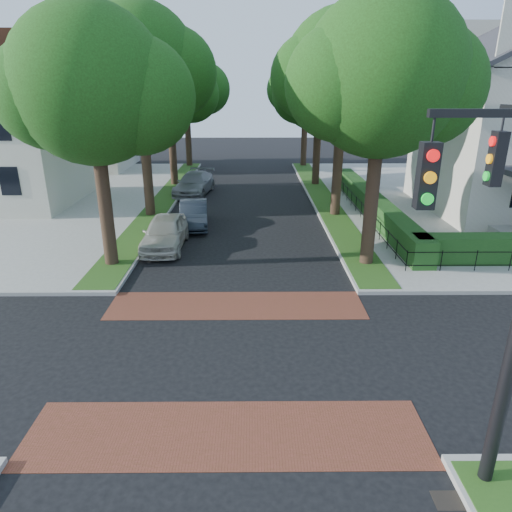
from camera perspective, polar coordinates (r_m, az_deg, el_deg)
The scene contains 20 objects.
ground at distance 13.55m, azimuth -2.91°, elevation -12.25°, with size 120.00×120.00×0.00m, color black.
crosswalk_far at distance 16.33m, azimuth -2.46°, elevation -6.16°, with size 9.00×2.20×0.01m, color brown.
crosswalk_near at distance 10.99m, azimuth -3.62°, elevation -21.27°, with size 9.00×2.20×0.01m, color brown.
storm_drain at distance 10.39m, azimuth 23.18°, elevation -26.29°, with size 0.65×0.45×0.01m, color black.
grass_strip_ne at distance 31.69m, azimuth 8.38°, elevation 7.18°, with size 1.60×29.80×0.02m, color #1E4413.
grass_strip_nw at distance 31.88m, azimuth -11.33°, elevation 7.08°, with size 1.60×29.80×0.02m, color #1E4413.
tree_right_near at distance 19.29m, azimuth 15.68°, elevation 20.68°, with size 7.75×6.67×10.66m.
tree_right_mid at distance 27.12m, azimuth 11.02°, elevation 21.53°, with size 8.25×7.09×11.22m.
tree_right_far at distance 35.97m, azimuth 8.04°, elevation 19.61°, with size 7.25×6.23×9.74m.
tree_right_back at distance 44.90m, azimuth 6.37°, elevation 20.27°, with size 7.50×6.45×10.20m.
tree_left_near at distance 19.56m, azimuth -19.37°, elevation 19.24°, with size 7.50×6.45×10.20m.
tree_left_mid at distance 27.31m, azimuth -14.13°, elevation 22.05°, with size 8.00×6.88×11.48m.
tree_left_far at distance 36.11m, azimuth -10.62°, elevation 19.82°, with size 7.00×6.02×9.86m.
tree_left_back at distance 45.02m, azimuth -8.61°, elevation 20.36°, with size 7.75×6.66×10.44m.
hedge_main_road at distance 28.11m, azimuth 14.33°, elevation 6.31°, with size 1.00×18.00×1.20m, color #174116.
fence_main_road at distance 27.95m, azimuth 12.70°, elevation 6.05°, with size 0.06×18.00×0.90m, color black, non-canonical shape.
house_left_far at distance 46.32m, azimuth -21.65°, elevation 16.27°, with size 10.00×9.00×10.14m.
parked_car_front at distance 22.18m, azimuth -11.31°, elevation 2.93°, with size 1.86×4.62×1.57m, color #B4B1A2.
parked_car_middle at distance 25.47m, azimuth -7.79°, elevation 5.20°, with size 1.48×4.23×1.39m, color #1E252D.
parked_car_rear at distance 33.40m, azimuth -7.72°, elevation 8.96°, with size 2.15×5.29×1.53m, color gray.
Camera 1 is at (0.58, -11.39, 7.31)m, focal length 32.00 mm.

